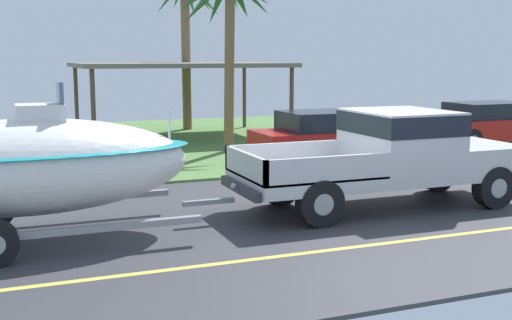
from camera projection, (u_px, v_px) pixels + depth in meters
The scene contains 8 objects.
ground at pixel (206, 152), 19.27m from camera, with size 36.00×22.00×0.11m.
pickup_truck_towing at pixel (398, 153), 12.17m from camera, with size 5.76×1.99×1.82m.
boat_on_trailer at pixel (25, 166), 9.74m from camera, with size 6.10×2.43×2.43m.
parked_sedan_near at pixel (491, 124), 20.65m from camera, with size 4.31×1.81×1.38m.
parked_sedan_far at pixel (334, 137), 17.35m from camera, with size 4.49×1.81×1.38m.
carport_awning at pixel (179, 66), 21.99m from camera, with size 6.91×4.94×2.60m.
palm_tree_near_left at pixel (227, 8), 18.36m from camera, with size 2.93×2.97×5.35m.
palm_tree_mid at pixel (185, 9), 24.18m from camera, with size 2.86×2.89×6.00m.
Camera 1 is at (-5.62, -9.90, 2.80)m, focal length 45.36 mm.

